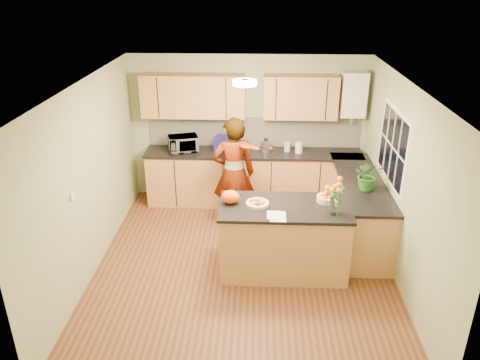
{
  "coord_description": "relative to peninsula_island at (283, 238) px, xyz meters",
  "views": [
    {
      "loc": [
        0.18,
        -5.43,
        3.7
      ],
      "look_at": [
        -0.07,
        0.5,
        1.06
      ],
      "focal_mm": 35.0,
      "sensor_mm": 36.0,
      "label": 1
    }
  ],
  "objects": [
    {
      "name": "orange_bag",
      "position": [
        -0.7,
        0.05,
        0.57
      ],
      "size": [
        0.28,
        0.25,
        0.18
      ],
      "primitive_type": "ellipsoid",
      "rotation": [
        0.0,
        0.0,
        0.26
      ],
      "color": "#FF5B15",
      "rests_on": "peninsula_island"
    },
    {
      "name": "upper_cabinets",
      "position": [
        -0.71,
        2.16,
        1.37
      ],
      "size": [
        3.2,
        0.34,
        0.7
      ],
      "color": "tan",
      "rests_on": "wall_back"
    },
    {
      "name": "kettle",
      "position": [
        -0.23,
        1.99,
        0.58
      ],
      "size": [
        0.16,
        0.16,
        0.29
      ],
      "rotation": [
        0.0,
        0.0,
        0.14
      ],
      "color": "#BCBCC1",
      "rests_on": "back_counter"
    },
    {
      "name": "ceiling_lamp",
      "position": [
        -0.53,
        0.38,
        1.98
      ],
      "size": [
        0.3,
        0.3,
        0.07
      ],
      "color": "#FFEABF",
      "rests_on": "ceiling"
    },
    {
      "name": "wall_left",
      "position": [
        -2.53,
        0.08,
        0.77
      ],
      "size": [
        0.02,
        4.5,
        2.5
      ],
      "primitive_type": "cube",
      "color": "#9AAC7B",
      "rests_on": "floor"
    },
    {
      "name": "light_switch",
      "position": [
        -2.52,
        -0.52,
        0.82
      ],
      "size": [
        0.02,
        0.09,
        0.09
      ],
      "primitive_type": "cube",
      "color": "white",
      "rests_on": "wall_left"
    },
    {
      "name": "splashback",
      "position": [
        -0.43,
        2.31,
        0.72
      ],
      "size": [
        3.6,
        0.02,
        0.52
      ],
      "primitive_type": "cube",
      "color": "#EBE7CC",
      "rests_on": "back_counter"
    },
    {
      "name": "fruit_dish",
      "position": [
        -0.35,
        0.0,
        0.52
      ],
      "size": [
        0.29,
        0.29,
        0.1
      ],
      "color": "beige",
      "rests_on": "peninsula_island"
    },
    {
      "name": "peninsula_island",
      "position": [
        0.0,
        0.0,
        0.0
      ],
      "size": [
        1.68,
        0.86,
        0.96
      ],
      "color": "tan",
      "rests_on": "floor"
    },
    {
      "name": "wall_right",
      "position": [
        1.47,
        0.08,
        0.77
      ],
      "size": [
        0.02,
        4.5,
        2.5
      ],
      "primitive_type": "cube",
      "color": "#9AAC7B",
      "rests_on": "floor"
    },
    {
      "name": "violinist",
      "position": [
        -0.72,
        1.18,
        0.41
      ],
      "size": [
        0.7,
        0.51,
        1.78
      ],
      "primitive_type": "imported",
      "rotation": [
        0.0,
        0.0,
        3.28
      ],
      "color": "tan",
      "rests_on": "floor"
    },
    {
      "name": "boiler",
      "position": [
        1.17,
        2.17,
        1.41
      ],
      "size": [
        0.4,
        0.3,
        0.86
      ],
      "color": "white",
      "rests_on": "wall_back"
    },
    {
      "name": "ceiling",
      "position": [
        -0.53,
        0.08,
        2.02
      ],
      "size": [
        4.0,
        4.5,
        0.02
      ],
      "primitive_type": "cube",
      "color": "silver",
      "rests_on": "wall_back"
    },
    {
      "name": "jar_cream",
      "position": [
        0.13,
        2.07,
        0.53
      ],
      "size": [
        0.11,
        0.11,
        0.16
      ],
      "primitive_type": "cylinder",
      "rotation": [
        0.0,
        0.0,
        0.13
      ],
      "color": "beige",
      "rests_on": "back_counter"
    },
    {
      "name": "back_counter",
      "position": [
        -0.43,
        2.03,
        -0.01
      ],
      "size": [
        3.64,
        0.62,
        0.94
      ],
      "color": "tan",
      "rests_on": "floor"
    },
    {
      "name": "jar_white",
      "position": [
        0.32,
        2.0,
        0.55
      ],
      "size": [
        0.14,
        0.14,
        0.18
      ],
      "primitive_type": "cylinder",
      "rotation": [
        0.0,
        0.0,
        0.19
      ],
      "color": "white",
      "rests_on": "back_counter"
    },
    {
      "name": "papers",
      "position": [
        -0.1,
        -0.3,
        0.49
      ],
      "size": [
        0.2,
        0.27,
        0.01
      ],
      "primitive_type": "cube",
      "color": "white",
      "rests_on": "peninsula_island"
    },
    {
      "name": "violin",
      "position": [
        -0.52,
        0.96,
        0.94
      ],
      "size": [
        0.61,
        0.53,
        0.15
      ],
      "primitive_type": null,
      "rotation": [
        0.17,
        0.0,
        -0.61
      ],
      "color": "#510805",
      "rests_on": "violinist"
    },
    {
      "name": "microwave",
      "position": [
        -1.61,
        2.01,
        0.59
      ],
      "size": [
        0.55,
        0.45,
        0.26
      ],
      "primitive_type": "imported",
      "rotation": [
        0.0,
        0.0,
        0.31
      ],
      "color": "white",
      "rests_on": "back_counter"
    },
    {
      "name": "right_counter",
      "position": [
        1.17,
        0.93,
        -0.01
      ],
      "size": [
        0.62,
        2.24,
        0.94
      ],
      "color": "tan",
      "rests_on": "floor"
    },
    {
      "name": "floor",
      "position": [
        -0.53,
        0.08,
        -0.48
      ],
      "size": [
        4.5,
        4.5,
        0.0
      ],
      "primitive_type": "plane",
      "color": "#562F18",
      "rests_on": "ground"
    },
    {
      "name": "orange_bowl",
      "position": [
        0.55,
        0.15,
        0.55
      ],
      "size": [
        0.26,
        0.26,
        0.15
      ],
      "color": "beige",
      "rests_on": "peninsula_island"
    },
    {
      "name": "wall_back",
      "position": [
        -0.53,
        2.33,
        0.77
      ],
      "size": [
        4.0,
        0.02,
        2.5
      ],
      "primitive_type": "cube",
      "color": "#9AAC7B",
      "rests_on": "floor"
    },
    {
      "name": "flower_vase",
      "position": [
        0.6,
        -0.18,
        0.83
      ],
      "size": [
        0.28,
        0.28,
        0.53
      ],
      "rotation": [
        0.0,
        0.0,
        -0.35
      ],
      "color": "silver",
      "rests_on": "peninsula_island"
    },
    {
      "name": "potted_plant",
      "position": [
        1.17,
        0.6,
        0.67
      ],
      "size": [
        0.4,
        0.34,
        0.44
      ],
      "primitive_type": "imported",
      "rotation": [
        0.0,
        0.0,
        -0.01
      ],
      "color": "#2F7025",
      "rests_on": "right_counter"
    },
    {
      "name": "window_right",
      "position": [
        1.46,
        0.68,
        1.07
      ],
      "size": [
        0.01,
        1.3,
        1.05
      ],
      "color": "white",
      "rests_on": "wall_right"
    },
    {
      "name": "wall_front",
      "position": [
        -0.53,
        -2.17,
        0.77
      ],
      "size": [
        4.0,
        0.02,
        2.5
      ],
      "primitive_type": "cube",
      "color": "#9AAC7B",
      "rests_on": "floor"
    },
    {
      "name": "blue_box",
      "position": [
        -0.92,
        2.04,
        0.58
      ],
      "size": [
        0.36,
        0.3,
        0.26
      ],
      "primitive_type": "cube",
      "rotation": [
        0.0,
        0.0,
        -0.22
      ],
      "color": "navy",
      "rests_on": "back_counter"
    }
  ]
}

